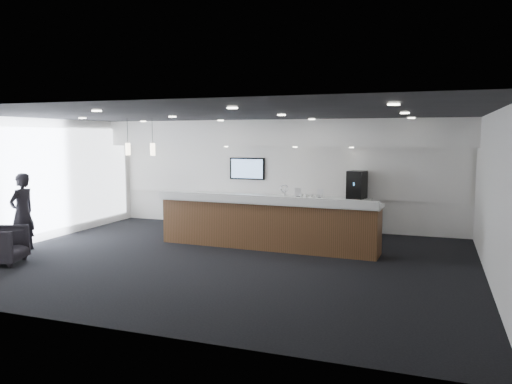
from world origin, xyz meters
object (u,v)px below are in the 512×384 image
(coffee_machine, at_px, (357,185))
(armchair, at_px, (2,245))
(lounge_guest, at_px, (22,212))
(service_counter, at_px, (267,223))

(coffee_machine, height_order, armchair, coffee_machine)
(lounge_guest, bearing_deg, coffee_machine, 124.41)
(coffee_machine, bearing_deg, lounge_guest, -133.44)
(service_counter, relative_size, coffee_machine, 7.18)
(coffee_machine, bearing_deg, service_counter, -113.11)
(armchair, bearing_deg, coffee_machine, -69.22)
(service_counter, relative_size, armchair, 6.25)
(armchair, distance_m, lounge_guest, 1.28)
(armchair, bearing_deg, service_counter, -75.52)
(coffee_machine, relative_size, armchair, 0.87)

